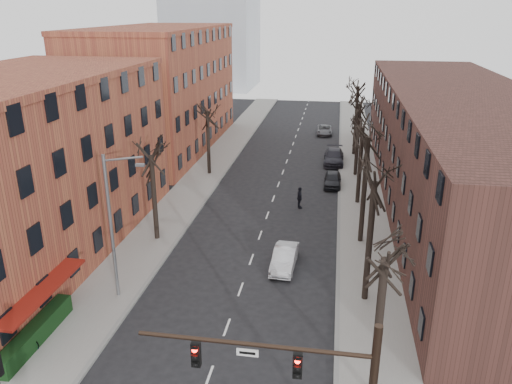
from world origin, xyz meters
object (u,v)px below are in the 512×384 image
at_px(bicycle, 31,338).
at_px(parked_car_near, 333,179).
at_px(parked_car_mid, 334,157).
at_px(silver_sedan, 284,258).

bearing_deg(bicycle, parked_car_near, 1.15).
height_order(parked_car_mid, bicycle, parked_car_mid).
relative_size(silver_sedan, parked_car_mid, 0.78).
relative_size(parked_car_mid, bicycle, 3.56).
bearing_deg(silver_sedan, parked_car_mid, 85.74).
bearing_deg(silver_sedan, parked_car_near, 82.79).
xyz_separation_m(silver_sedan, bicycle, (-12.00, -10.54, -0.15)).
height_order(silver_sedan, parked_car_near, parked_car_near).
bearing_deg(bicycle, silver_sedan, -19.25).
relative_size(silver_sedan, bicycle, 2.78).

